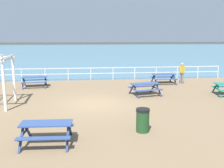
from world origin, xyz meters
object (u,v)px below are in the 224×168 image
object	(u,v)px
visitor	(182,72)
picnic_table_far_right	(164,76)
picnic_table_near_left	(145,86)
picnic_table_near_right	(46,128)
litter_bin	(143,120)
picnic_table_mid_centre	(35,79)

from	to	relation	value
visitor	picnic_table_far_right	bearing A→B (deg)	-31.92
picnic_table_near_left	picnic_table_near_right	distance (m)	8.68
picnic_table_far_right	litter_bin	distance (m)	10.68
picnic_table_near_right	litter_bin	xyz separation A→B (m)	(3.65, 0.73, -0.10)
litter_bin	picnic_table_near_right	bearing A→B (deg)	-168.64
picnic_table_far_right	visitor	xyz separation A→B (m)	(1.43, -0.12, 0.36)
picnic_table_mid_centre	visitor	size ratio (longest dim) A/B	1.16
picnic_table_near_right	visitor	distance (m)	13.90
picnic_table_far_right	litter_bin	bearing A→B (deg)	-112.67
picnic_table_mid_centre	litter_bin	size ratio (longest dim) A/B	2.03
picnic_table_near_left	picnic_table_far_right	xyz separation A→B (m)	(2.42, 3.71, 0.00)
picnic_table_far_right	visitor	distance (m)	1.48
picnic_table_near_right	picnic_table_near_left	bearing A→B (deg)	55.60
picnic_table_near_left	visitor	size ratio (longest dim) A/B	1.25
picnic_table_near_left	picnic_table_near_right	bearing A→B (deg)	-138.94
picnic_table_near_right	visitor	xyz separation A→B (m)	(9.09, 10.51, 0.36)
litter_bin	picnic_table_mid_centre	bearing A→B (deg)	121.74
picnic_table_near_right	visitor	world-z (taller)	visitor
picnic_table_near_right	litter_bin	bearing A→B (deg)	14.10
picnic_table_near_right	visitor	bearing A→B (deg)	51.88
picnic_table_near_right	visitor	size ratio (longest dim) A/B	1.13
picnic_table_far_right	litter_bin	xyz separation A→B (m)	(-4.01, -9.90, -0.10)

